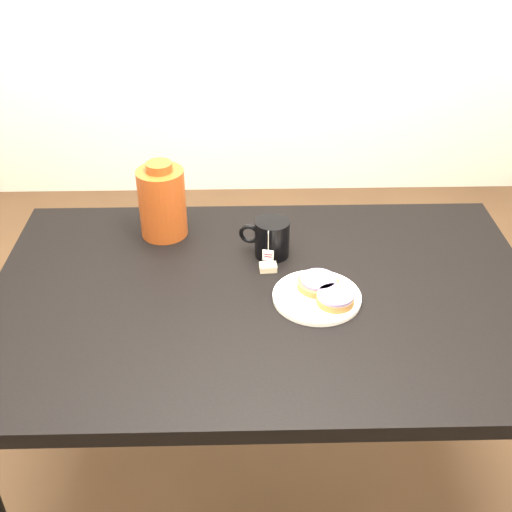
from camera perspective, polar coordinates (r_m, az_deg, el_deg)
name	(u,v)px	position (r m, az deg, el deg)	size (l,w,h in m)	color
ground_plane	(263,481)	(2.16, 0.65, -19.37)	(4.00, 4.00, 0.00)	brown
table	(265,318)	(1.68, 0.79, -5.51)	(1.40, 0.90, 0.75)	black
plate	(317,296)	(1.61, 5.43, -3.58)	(0.22, 0.22, 0.02)	white
bagel_back	(318,283)	(1.62, 5.55, -2.39)	(0.14, 0.14, 0.03)	brown
bagel_front	(335,298)	(1.58, 7.06, -3.74)	(0.13, 0.13, 0.03)	brown
mug	(271,238)	(1.74, 1.35, 1.63)	(0.15, 0.11, 0.11)	black
teabag_pouch	(268,267)	(1.70, 1.08, -1.02)	(0.04, 0.03, 0.02)	#C6B793
bagel_package	(162,202)	(1.83, -8.34, 4.79)	(0.17, 0.17, 0.22)	maroon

